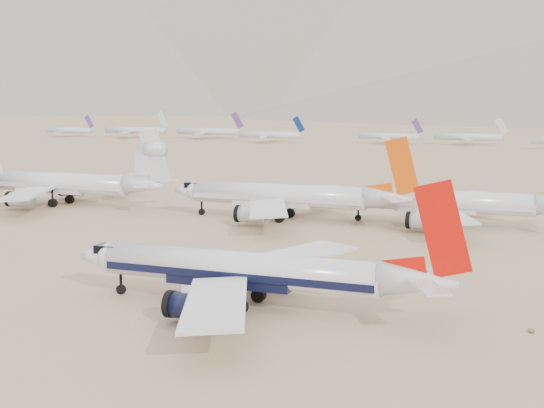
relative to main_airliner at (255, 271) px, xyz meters
The scene contains 6 objects.
ground 9.86m from the main_airliner, ahead, with size 7000.00×7000.00×0.00m, color #8F7453.
main_airliner is the anchor object (origin of this frame).
row2_gold_tail 71.04m from the main_airliner, 77.72° to the left, with size 49.53×48.44×17.64m.
row2_orange_tail 67.37m from the main_airliner, 106.06° to the left, with size 51.94×50.81×18.53m.
row2_white_trijet 100.81m from the main_airliner, 139.05° to the left, with size 53.96×52.74×19.12m.
desert_scrub 26.50m from the main_airliner, 95.45° to the right, with size 247.37×121.67×0.63m.
Camera 1 is at (26.26, -86.25, 26.85)m, focal length 50.00 mm.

